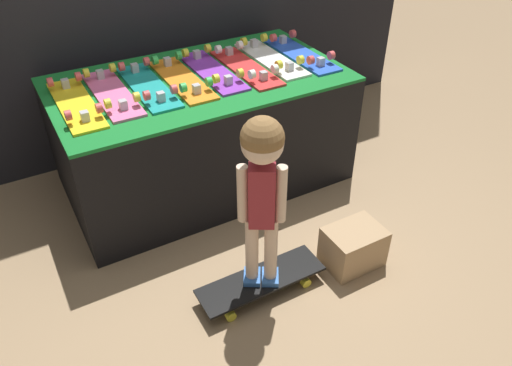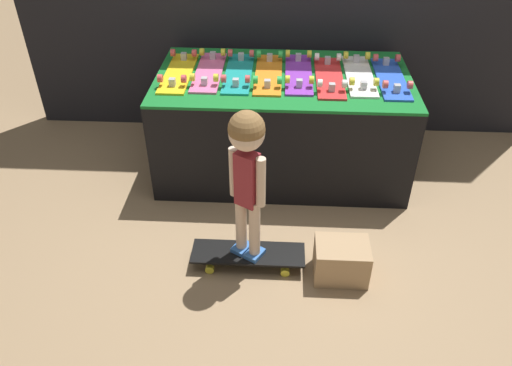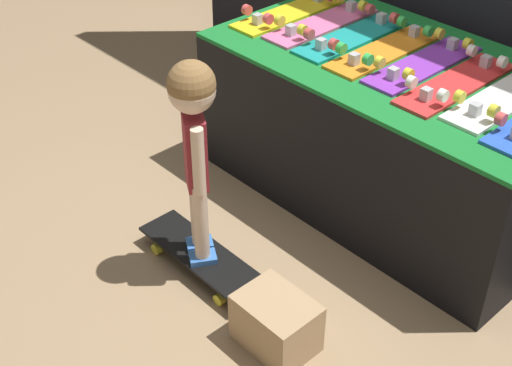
# 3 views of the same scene
# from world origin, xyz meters

# --- Properties ---
(ground_plane) EXTENTS (16.00, 16.00, 0.00)m
(ground_plane) POSITION_xyz_m (0.00, 0.00, 0.00)
(ground_plane) COLOR #9E7F5B
(display_rack) EXTENTS (1.75, 0.99, 0.74)m
(display_rack) POSITION_xyz_m (0.00, 0.68, 0.37)
(display_rack) COLOR black
(display_rack) RESTS_ON ground_plane
(skateboard_yellow_on_rack) EXTENTS (0.18, 0.67, 0.09)m
(skateboard_yellow_on_rack) POSITION_xyz_m (-0.72, 0.68, 0.75)
(skateboard_yellow_on_rack) COLOR yellow
(skateboard_yellow_on_rack) RESTS_ON display_rack
(skateboard_pink_on_rack) EXTENTS (0.18, 0.67, 0.09)m
(skateboard_pink_on_rack) POSITION_xyz_m (-0.52, 0.71, 0.75)
(skateboard_pink_on_rack) COLOR pink
(skateboard_pink_on_rack) RESTS_ON display_rack
(skateboard_teal_on_rack) EXTENTS (0.18, 0.67, 0.09)m
(skateboard_teal_on_rack) POSITION_xyz_m (-0.31, 0.70, 0.75)
(skateboard_teal_on_rack) COLOR teal
(skateboard_teal_on_rack) RESTS_ON display_rack
(skateboard_orange_on_rack) EXTENTS (0.18, 0.67, 0.09)m
(skateboard_orange_on_rack) POSITION_xyz_m (-0.10, 0.69, 0.75)
(skateboard_orange_on_rack) COLOR orange
(skateboard_orange_on_rack) RESTS_ON display_rack
(skateboard_purple_on_rack) EXTENTS (0.18, 0.67, 0.09)m
(skateboard_purple_on_rack) POSITION_xyz_m (0.10, 0.71, 0.75)
(skateboard_purple_on_rack) COLOR purple
(skateboard_purple_on_rack) RESTS_ON display_rack
(skateboard_red_on_rack) EXTENTS (0.18, 0.67, 0.09)m
(skateboard_red_on_rack) POSITION_xyz_m (0.31, 0.66, 0.75)
(skateboard_red_on_rack) COLOR red
(skateboard_red_on_rack) RESTS_ON display_rack
(skateboard_white_on_rack) EXTENTS (0.18, 0.67, 0.09)m
(skateboard_white_on_rack) POSITION_xyz_m (0.52, 0.70, 0.75)
(skateboard_white_on_rack) COLOR white
(skateboard_white_on_rack) RESTS_ON display_rack
(skateboard_on_floor) EXTENTS (0.67, 0.20, 0.09)m
(skateboard_on_floor) POSITION_xyz_m (-0.18, -0.39, 0.07)
(skateboard_on_floor) COLOR black
(skateboard_on_floor) RESTS_ON ground_plane
(child) EXTENTS (0.21, 0.19, 0.93)m
(child) POSITION_xyz_m (-0.18, -0.39, 0.74)
(child) COLOR #3870C6
(child) RESTS_ON skateboard_on_floor
(storage_box) EXTENTS (0.31, 0.23, 0.23)m
(storage_box) POSITION_xyz_m (0.36, -0.45, 0.11)
(storage_box) COLOR tan
(storage_box) RESTS_ON ground_plane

